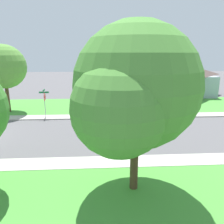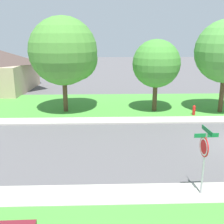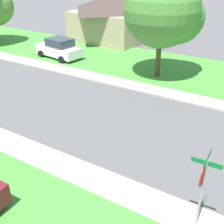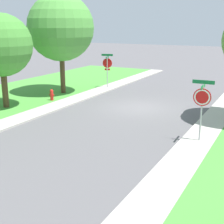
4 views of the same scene
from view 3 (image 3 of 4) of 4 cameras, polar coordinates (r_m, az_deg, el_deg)
The scene contains 7 objects.
sidewalk_east at distance 20.62m, azimuth 3.58°, elevation 5.16°, with size 1.40×56.00×0.10m, color #ADA89E.
lawn_east at distance 24.62m, azimuth 8.89°, elevation 8.58°, with size 8.00×56.00×0.08m, color #479338.
sidewalk_west at distance 14.01m, azimuth -15.33°, elevation -7.39°, with size 1.40×56.00×0.10m, color #ADA89E.
stop_sign_far_corner at distance 9.58m, azimuth 16.96°, elevation -12.20°, with size 0.92×0.92×2.77m.
car_white_driveway_right at distance 26.72m, azimuth -10.06°, elevation 11.85°, with size 2.48×4.51×1.76m.
tree_across_left at distance 21.46m, azimuth 10.29°, elevation 18.36°, with size 5.56×5.17×7.38m.
house_right_setback at distance 33.31m, azimuth 1.06°, elevation 17.90°, with size 9.41×8.28×4.60m.
Camera 3 is at (-12.18, 3.04, 7.79)m, focal length 47.91 mm.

